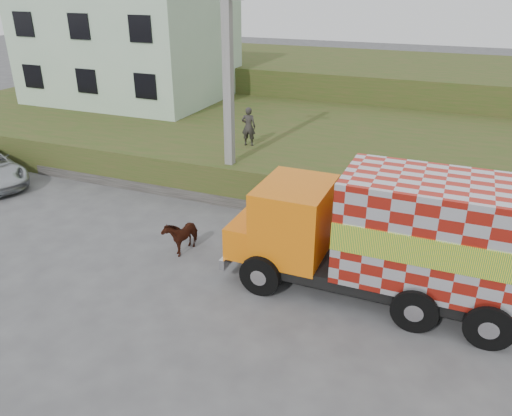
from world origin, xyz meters
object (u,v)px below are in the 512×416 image
at_px(pedestrian, 249,126).
at_px(utility_pole, 229,94).
at_px(cargo_truck, 392,236).
at_px(cow, 181,234).

bearing_deg(pedestrian, utility_pole, 86.66).
xyz_separation_m(cargo_truck, cow, (-6.32, 0.09, -1.24)).
xyz_separation_m(utility_pole, pedestrian, (-0.25, 2.35, -1.78)).
xyz_separation_m(cow, pedestrian, (-0.48, 6.43, 1.75)).
relative_size(cargo_truck, pedestrian, 4.91).
relative_size(utility_pole, cow, 6.16).
height_order(utility_pole, cow, utility_pole).
distance_m(cow, pedestrian, 6.68).
bearing_deg(cow, pedestrian, 98.94).
bearing_deg(pedestrian, cargo_truck, 126.71).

